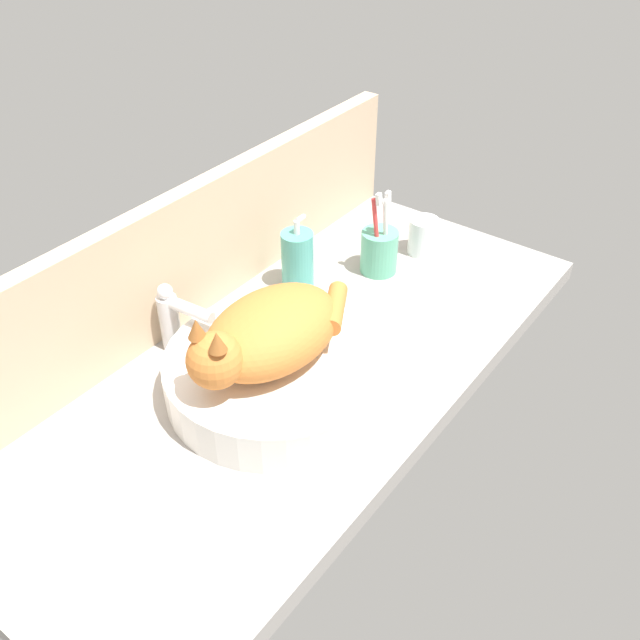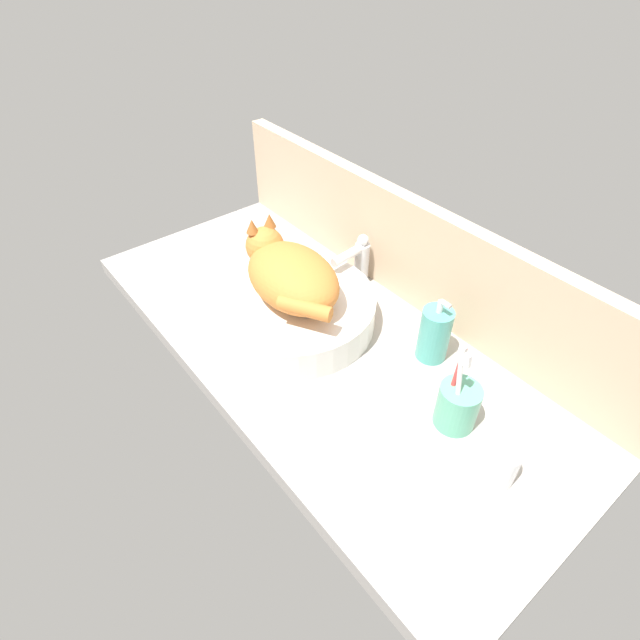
{
  "view_description": "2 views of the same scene",
  "coord_description": "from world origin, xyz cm",
  "px_view_note": "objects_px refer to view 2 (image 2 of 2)",
  "views": [
    {
      "loc": [
        -73.98,
        -60.45,
        82.74
      ],
      "look_at": [
        2.72,
        -3.13,
        9.22
      ],
      "focal_mm": 40.0,
      "sensor_mm": 36.0,
      "label": 1
    },
    {
      "loc": [
        62.57,
        -51.1,
        76.39
      ],
      "look_at": [
        4.84,
        -4.42,
        10.9
      ],
      "focal_mm": 28.0,
      "sensor_mm": 36.0,
      "label": 2
    }
  ],
  "objects_px": {
    "water_glass": "(498,465)",
    "sink_basin": "(294,310)",
    "faucet": "(359,259)",
    "cat": "(289,273)",
    "toothbrush_cup": "(457,405)",
    "soap_dispenser": "(434,334)"
  },
  "relations": [
    {
      "from": "toothbrush_cup",
      "to": "faucet",
      "type": "bearing_deg",
      "value": 160.87
    },
    {
      "from": "cat",
      "to": "toothbrush_cup",
      "type": "xyz_separation_m",
      "value": [
        0.43,
        0.06,
        -0.08
      ]
    },
    {
      "from": "faucet",
      "to": "toothbrush_cup",
      "type": "bearing_deg",
      "value": -19.13
    },
    {
      "from": "faucet",
      "to": "water_glass",
      "type": "distance_m",
      "value": 0.58
    },
    {
      "from": "sink_basin",
      "to": "water_glass",
      "type": "distance_m",
      "value": 0.53
    },
    {
      "from": "sink_basin",
      "to": "water_glass",
      "type": "relative_size",
      "value": 4.62
    },
    {
      "from": "water_glass",
      "to": "sink_basin",
      "type": "bearing_deg",
      "value": -177.18
    },
    {
      "from": "water_glass",
      "to": "faucet",
      "type": "bearing_deg",
      "value": 161.31
    },
    {
      "from": "soap_dispenser",
      "to": "sink_basin",
      "type": "bearing_deg",
      "value": -148.77
    },
    {
      "from": "toothbrush_cup",
      "to": "water_glass",
      "type": "xyz_separation_m",
      "value": [
        0.12,
        -0.04,
        -0.01
      ]
    },
    {
      "from": "faucet",
      "to": "toothbrush_cup",
      "type": "height_order",
      "value": "toothbrush_cup"
    },
    {
      "from": "soap_dispenser",
      "to": "toothbrush_cup",
      "type": "height_order",
      "value": "toothbrush_cup"
    },
    {
      "from": "sink_basin",
      "to": "faucet",
      "type": "relative_size",
      "value": 2.68
    },
    {
      "from": "faucet",
      "to": "water_glass",
      "type": "height_order",
      "value": "faucet"
    },
    {
      "from": "cat",
      "to": "faucet",
      "type": "distance_m",
      "value": 0.22
    },
    {
      "from": "cat",
      "to": "soap_dispenser",
      "type": "xyz_separation_m",
      "value": [
        0.28,
        0.16,
        -0.07
      ]
    },
    {
      "from": "water_glass",
      "to": "soap_dispenser",
      "type": "bearing_deg",
      "value": 152.61
    },
    {
      "from": "sink_basin",
      "to": "cat",
      "type": "bearing_deg",
      "value": 178.38
    },
    {
      "from": "faucet",
      "to": "soap_dispenser",
      "type": "height_order",
      "value": "soap_dispenser"
    },
    {
      "from": "toothbrush_cup",
      "to": "water_glass",
      "type": "distance_m",
      "value": 0.12
    },
    {
      "from": "sink_basin",
      "to": "cat",
      "type": "distance_m",
      "value": 0.1
    },
    {
      "from": "sink_basin",
      "to": "faucet",
      "type": "bearing_deg",
      "value": 95.33
    }
  ]
}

